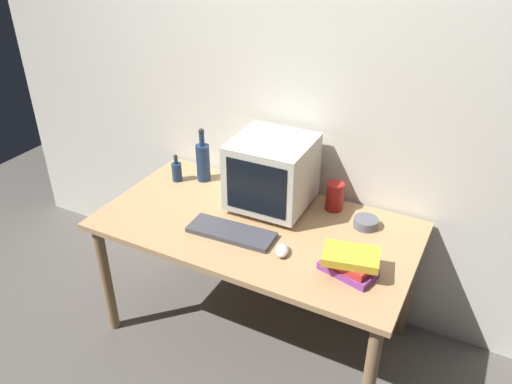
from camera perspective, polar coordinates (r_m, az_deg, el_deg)
name	(u,v)px	position (r m, az deg, el deg)	size (l,w,h in m)	color
ground_plane	(256,328)	(2.94, 0.00, -15.15)	(6.00, 6.00, 0.00)	#56514C
back_wall	(299,90)	(2.63, 4.85, 11.45)	(4.00, 0.08, 2.50)	silver
desk	(256,237)	(2.53, 0.00, -5.08)	(1.55, 0.82, 0.71)	tan
crt_monitor	(272,173)	(2.53, 1.82, 2.18)	(0.39, 0.40, 0.37)	beige
keyboard	(231,232)	(2.40, -2.81, -4.56)	(0.42, 0.15, 0.02)	#3F3F47
computer_mouse	(282,250)	(2.28, 2.96, -6.60)	(0.06, 0.10, 0.04)	beige
bottle_tall	(203,161)	(2.83, -6.01, 3.51)	(0.08, 0.08, 0.31)	navy
bottle_short	(177,171)	(2.87, -8.94, 2.37)	(0.06, 0.06, 0.16)	navy
book_stack	(350,262)	(2.18, 10.55, -7.84)	(0.27, 0.20, 0.10)	#843893
cd_spindle	(366,223)	(2.51, 12.30, -3.41)	(0.12, 0.12, 0.04)	#595B66
metal_canister	(335,196)	(2.59, 8.87, -0.48)	(0.09, 0.09, 0.15)	#A51E19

